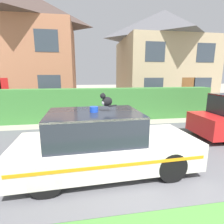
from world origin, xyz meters
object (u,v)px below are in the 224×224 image
object	(u,v)px
police_car	(103,143)
house_right	(162,57)
house_left	(29,50)
cat	(106,101)

from	to	relation	value
police_car	house_right	distance (m)	12.85
house_left	police_car	bearing A→B (deg)	-67.74
cat	house_right	size ratio (longest dim) A/B	0.05
house_right	cat	bearing A→B (deg)	-119.91
house_left	house_right	world-z (taller)	house_left
house_left	house_right	distance (m)	10.60
cat	house_left	world-z (taller)	house_left
police_car	house_right	bearing A→B (deg)	57.69
cat	house_left	distance (m)	11.65
police_car	cat	size ratio (longest dim) A/B	11.24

